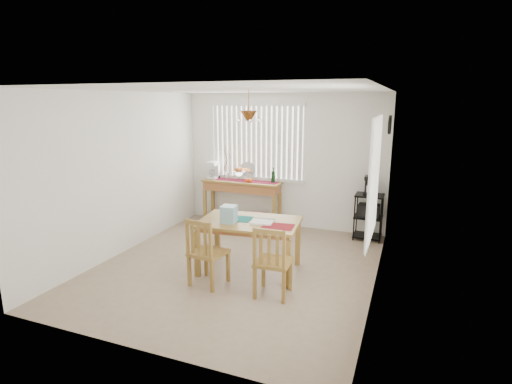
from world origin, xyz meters
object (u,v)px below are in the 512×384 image
at_px(wire_cart, 369,212).
at_px(chair_right, 272,262).
at_px(cart_items, 370,186).
at_px(chair_left, 206,253).
at_px(dining_table, 249,227).
at_px(sideboard, 242,192).

height_order(wire_cart, chair_right, chair_right).
xyz_separation_m(wire_cart, chair_right, (-0.90, -2.68, -0.03)).
distance_m(cart_items, chair_left, 3.31).
relative_size(dining_table, chair_left, 1.59).
distance_m(sideboard, chair_right, 3.12).
relative_size(wire_cart, chair_left, 0.87).
distance_m(chair_left, chair_right, 0.93).
height_order(sideboard, chair_left, chair_left).
xyz_separation_m(dining_table, chair_left, (-0.35, -0.65, -0.21)).
bearing_deg(sideboard, dining_table, -64.16).
bearing_deg(sideboard, cart_items, 0.06).
distance_m(cart_items, chair_right, 2.88).
height_order(cart_items, dining_table, cart_items).
relative_size(sideboard, dining_table, 1.05).
xyz_separation_m(sideboard, chair_right, (1.57, -2.69, -0.21)).
height_order(sideboard, wire_cart, sideboard).
bearing_deg(cart_items, wire_cart, -90.00).
bearing_deg(cart_items, sideboard, -179.94).
distance_m(wire_cart, cart_items, 0.49).
xyz_separation_m(wire_cart, cart_items, (0.00, 0.01, 0.49)).
relative_size(chair_left, chair_right, 1.00).
bearing_deg(wire_cart, sideboard, 179.85).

